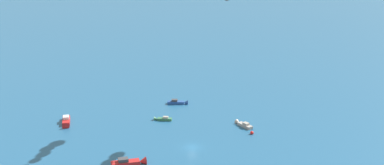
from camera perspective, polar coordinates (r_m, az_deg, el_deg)
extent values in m
plane|color=#1E517A|center=(144.09, 0.03, -7.31)|extent=(2000.00, 2000.00, 0.00)
cube|color=#23478C|center=(178.84, -1.83, -2.27)|extent=(5.33, 5.49, 0.93)
cone|color=#23478C|center=(178.65, -0.69, -2.28)|extent=(2.37, 2.35, 1.86)
cube|color=#38383D|center=(178.61, -1.97, -2.02)|extent=(2.47, 2.50, 0.70)
cube|color=#B21E1E|center=(134.58, -7.50, -9.01)|extent=(5.37, 7.66, 1.18)
cone|color=#B21E1E|center=(135.15, -5.58, -8.82)|extent=(2.95, 2.74, 2.36)
cube|color=#38383D|center=(134.08, -7.76, -8.63)|extent=(2.83, 3.15, 0.89)
cube|color=#33704C|center=(163.83, -3.10, -4.14)|extent=(4.44, 4.25, 0.75)
cone|color=#33704C|center=(164.29, -4.08, -4.10)|extent=(1.89, 1.91, 1.49)
cube|color=gray|center=(163.55, -2.98, -3.93)|extent=(2.01, 1.98, 0.56)
cube|color=#B21E1E|center=(166.64, -13.96, -4.20)|extent=(7.22, 5.42, 1.12)
cone|color=#B21E1E|center=(162.63, -14.01, -4.73)|extent=(2.67, 2.84, 2.25)
cube|color=silver|center=(166.80, -13.98, -3.82)|extent=(3.03, 2.78, 0.84)
cube|color=#9E9993|center=(159.06, 5.98, -4.84)|extent=(5.58, 2.23, 0.87)
cone|color=#9E9993|center=(161.36, 5.19, -4.50)|extent=(1.55, 1.86, 1.74)
cube|color=gray|center=(158.50, 6.09, -4.63)|extent=(2.02, 1.56, 0.65)
sphere|color=red|center=(153.98, 6.76, -5.64)|extent=(1.10, 1.10, 1.10)
cylinder|color=black|center=(153.59, 6.77, -5.28)|extent=(0.08, 0.08, 1.00)
cylinder|color=black|center=(129.39, 3.91, 9.30)|extent=(0.53, 0.65, 0.61)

